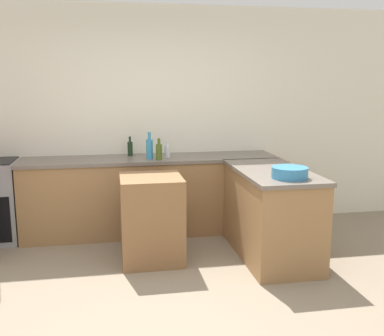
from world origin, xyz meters
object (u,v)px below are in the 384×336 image
object	(u,v)px
wine_bottle_dark	(130,148)
vinegar_bottle_clear	(167,151)
olive_oil_bottle	(159,151)
mixing_bowl	(290,173)
dish_soap_bottle	(150,148)
island_table	(152,219)

from	to	relation	value
wine_bottle_dark	vinegar_bottle_clear	world-z (taller)	wine_bottle_dark
olive_oil_bottle	vinegar_bottle_clear	world-z (taller)	olive_oil_bottle
mixing_bowl	vinegar_bottle_clear	distance (m)	1.65
olive_oil_bottle	wine_bottle_dark	distance (m)	0.46
dish_soap_bottle	mixing_bowl	bearing A→B (deg)	-47.74
olive_oil_bottle	vinegar_bottle_clear	bearing A→B (deg)	47.02
island_table	mixing_bowl	world-z (taller)	mixing_bowl
island_table	olive_oil_bottle	distance (m)	0.92
island_table	olive_oil_bottle	world-z (taller)	olive_oil_bottle
olive_oil_bottle	wine_bottle_dark	bearing A→B (deg)	133.24
mixing_bowl	wine_bottle_dark	xyz separation A→B (m)	(-1.39, 1.55, 0.04)
wine_bottle_dark	dish_soap_bottle	bearing A→B (deg)	-49.52
vinegar_bottle_clear	wine_bottle_dark	bearing A→B (deg)	152.88
mixing_bowl	wine_bottle_dark	bearing A→B (deg)	131.98
olive_oil_bottle	vinegar_bottle_clear	xyz separation A→B (m)	(0.11, 0.12, -0.02)
mixing_bowl	vinegar_bottle_clear	world-z (taller)	vinegar_bottle_clear
island_table	wine_bottle_dark	size ratio (longest dim) A/B	3.70
island_table	dish_soap_bottle	size ratio (longest dim) A/B	2.80
island_table	wine_bottle_dark	xyz separation A→B (m)	(-0.16, 1.03, 0.57)
olive_oil_bottle	island_table	bearing A→B (deg)	-102.67
olive_oil_bottle	wine_bottle_dark	world-z (taller)	olive_oil_bottle
mixing_bowl	dish_soap_bottle	xyz separation A→B (m)	(-1.18, 1.30, 0.07)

